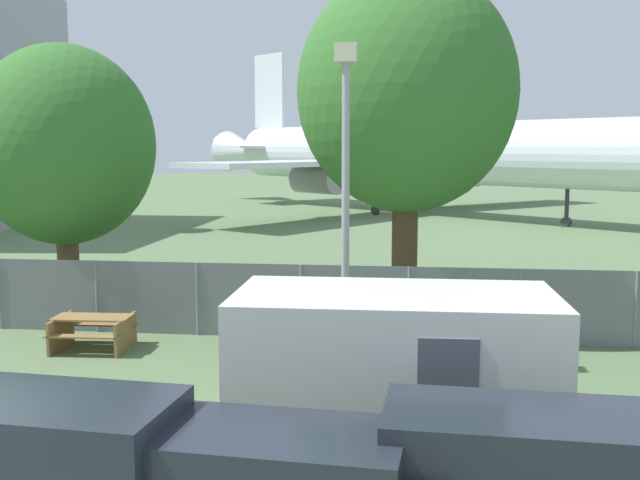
{
  "coord_description": "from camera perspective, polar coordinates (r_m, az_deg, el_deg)",
  "views": [
    {
      "loc": [
        5.12,
        -7.06,
        4.54
      ],
      "look_at": [
        2.63,
        13.23,
        2.0
      ],
      "focal_mm": 42.0,
      "sensor_mm": 36.0,
      "label": 1
    }
  ],
  "objects": [
    {
      "name": "airplane",
      "position": [
        51.54,
        7.12,
        6.55
      ],
      "size": [
        35.16,
        30.74,
        12.11
      ],
      "rotation": [
        0.0,
        0.0,
        -0.71
      ],
      "color": "white",
      "rests_on": "ground"
    },
    {
      "name": "tree_far_right",
      "position": [
        21.6,
        -18.96,
        6.81
      ],
      "size": [
        4.93,
        4.93,
        7.31
      ],
      "color": "brown",
      "rests_on": "ground"
    },
    {
      "name": "car_silver_suv_centre",
      "position": [
        9.51,
        -20.57,
        -15.71
      ],
      "size": [
        4.52,
        2.2,
        1.72
      ],
      "rotation": [
        0.0,
        0.0,
        -0.08
      ],
      "color": "black",
      "rests_on": "ground"
    },
    {
      "name": "picnic_bench_near_cabin",
      "position": [
        17.73,
        -16.92,
        -6.5
      ],
      "size": [
        1.77,
        1.48,
        0.76
      ],
      "rotation": [
        0.0,
        0.0,
        0.05
      ],
      "color": "olive",
      "rests_on": "ground"
    },
    {
      "name": "portable_cabin",
      "position": [
        11.86,
        5.68,
        -9.52
      ],
      "size": [
        4.99,
        2.67,
        2.32
      ],
      "rotation": [
        0.0,
        0.0,
        0.02
      ],
      "color": "silver",
      "rests_on": "ground"
    },
    {
      "name": "perimeter_fence",
      "position": [
        18.4,
        -9.33,
        -4.45
      ],
      "size": [
        56.07,
        0.07,
        1.78
      ],
      "color": "slate",
      "rests_on": "ground"
    },
    {
      "name": "car_navy_suv_mid_right",
      "position": [
        8.95,
        16.09,
        -17.16
      ],
      "size": [
        4.72,
        1.97,
        1.68
      ],
      "rotation": [
        0.0,
        0.0,
        -0.05
      ],
      "color": "black",
      "rests_on": "ground"
    },
    {
      "name": "light_mast",
      "position": [
        15.02,
        1.97,
        5.39
      ],
      "size": [
        0.44,
        0.44,
        6.55
      ],
      "color": "#99999E",
      "rests_on": "ground"
    },
    {
      "name": "tree_left_of_cabin",
      "position": [
        19.24,
        6.63,
        11.08
      ],
      "size": [
        5.52,
        5.52,
        8.97
      ],
      "color": "brown",
      "rests_on": "ground"
    }
  ]
}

